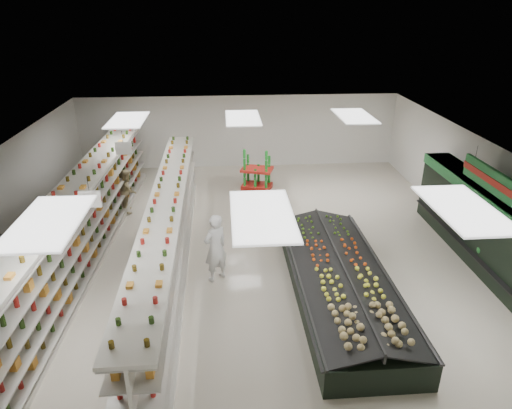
{
  "coord_description": "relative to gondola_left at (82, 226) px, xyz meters",
  "views": [
    {
      "loc": [
        -0.7,
        -11.87,
        6.91
      ],
      "look_at": [
        0.24,
        0.97,
        1.16
      ],
      "focal_mm": 32.0,
      "sensor_mm": 36.0,
      "label": 1
    }
  ],
  "objects": [
    {
      "name": "wall_back",
      "position": [
        4.79,
        7.93,
        0.53
      ],
      "size": [
        14.0,
        0.02,
        3.2
      ],
      "primitive_type": "cube",
      "color": "white",
      "rests_on": "floor"
    },
    {
      "name": "produce_wall_case",
      "position": [
        11.32,
        -1.57,
        0.17
      ],
      "size": [
        0.93,
        8.0,
        2.2
      ],
      "color": "black",
      "rests_on": "floor"
    },
    {
      "name": "shopper_background",
      "position": [
        0.64,
        3.3,
        -0.28
      ],
      "size": [
        0.57,
        0.82,
        1.56
      ],
      "primitive_type": "imported",
      "rotation": [
        0.0,
        0.0,
        1.72
      ],
      "color": "#947A5B",
      "rests_on": "floor"
    },
    {
      "name": "floor",
      "position": [
        4.79,
        -0.07,
        -1.07
      ],
      "size": [
        16.0,
        16.0,
        0.0
      ],
      "primitive_type": "plane",
      "color": "beige",
      "rests_on": "ground"
    },
    {
      "name": "produce_island",
      "position": [
        6.93,
        -2.38,
        -0.62
      ],
      "size": [
        2.42,
        6.58,
        0.98
      ],
      "rotation": [
        0.0,
        0.0,
        0.0
      ],
      "color": "black",
      "rests_on": "floor"
    },
    {
      "name": "aisle_sign_near",
      "position": [
        0.99,
        -2.07,
        1.68
      ],
      "size": [
        0.52,
        0.06,
        0.75
      ],
      "color": "white",
      "rests_on": "ceiling"
    },
    {
      "name": "wall_right",
      "position": [
        11.79,
        -0.07,
        0.53
      ],
      "size": [
        0.02,
        16.0,
        3.2
      ],
      "primitive_type": "cube",
      "color": "white",
      "rests_on": "floor"
    },
    {
      "name": "shopper_main",
      "position": [
        3.79,
        -1.38,
        -0.11
      ],
      "size": [
        0.84,
        0.78,
        1.92
      ],
      "primitive_type": "imported",
      "rotation": [
        0.0,
        0.0,
        3.77
      ],
      "color": "silver",
      "rests_on": "floor"
    },
    {
      "name": "gondola_left",
      "position": [
        0.0,
        0.0,
        0.0
      ],
      "size": [
        1.42,
        13.43,
        2.32
      ],
      "rotation": [
        0.0,
        0.0,
        -0.03
      ],
      "color": "white",
      "rests_on": "floor"
    },
    {
      "name": "gondola_center",
      "position": [
        2.52,
        -0.7,
        -0.1
      ],
      "size": [
        1.04,
        12.2,
        2.11
      ],
      "rotation": [
        0.0,
        0.0,
        0.01
      ],
      "color": "white",
      "rests_on": "floor"
    },
    {
      "name": "soda_endcap",
      "position": [
        5.37,
        5.07,
        -0.32
      ],
      "size": [
        1.39,
        1.14,
        1.55
      ],
      "rotation": [
        0.0,
        0.0,
        -0.29
      ],
      "color": "#AB1C13",
      "rests_on": "floor"
    },
    {
      "name": "aisle_sign_far",
      "position": [
        0.99,
        1.93,
        1.68
      ],
      "size": [
        0.52,
        0.06,
        0.75
      ],
      "color": "white",
      "rests_on": "ceiling"
    },
    {
      "name": "ceiling",
      "position": [
        4.79,
        -0.07,
        2.13
      ],
      "size": [
        14.0,
        16.0,
        0.02
      ],
      "primitive_type": "cube",
      "color": "white",
      "rests_on": "wall_back"
    },
    {
      "name": "hortifruti_banner",
      "position": [
        11.03,
        -1.57,
        1.58
      ],
      "size": [
        0.12,
        3.2,
        0.95
      ],
      "color": "#1E7132",
      "rests_on": "ceiling"
    }
  ]
}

